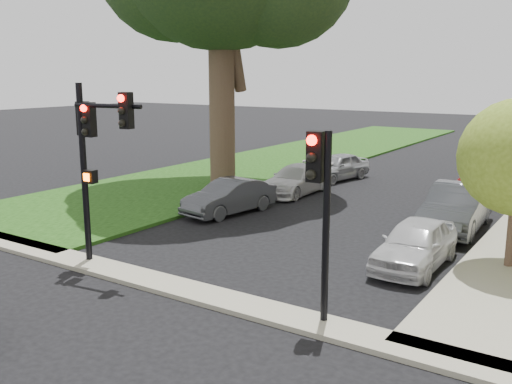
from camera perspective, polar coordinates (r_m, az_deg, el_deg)
The scene contains 11 objects.
ground at distance 12.89m, azimuth -12.62°, elevation -12.58°, with size 140.00×140.00×0.00m, color black.
grass_strip at distance 36.93m, azimuth 4.56°, elevation 3.63°, with size 8.00×44.00×0.12m, color black.
sidewalk_cross at distance 14.21m, azimuth -6.77°, elevation -9.76°, with size 60.00×1.00×0.12m, color #A5A388.
traffic_signal_main at distance 15.90m, azimuth -15.99°, elevation 4.84°, with size 2.46×0.64×5.02m.
traffic_signal_secondary at distance 11.71m, azimuth 6.47°, elevation 0.04°, with size 0.53×0.43×4.14m.
car_parked_0 at distance 16.33m, azimuth 15.65°, elevation -4.99°, with size 1.58×3.92×1.34m, color silver.
car_parked_1 at distance 20.54m, azimuth 19.41°, elevation -1.48°, with size 1.67×4.78×1.58m, color #3F4247.
car_parked_2 at distance 26.91m, azimuth 22.57°, elevation 1.17°, with size 2.41×5.23×1.45m, color maroon.
car_parked_5 at distance 21.71m, azimuth -2.66°, elevation -0.49°, with size 1.38×3.97×1.31m, color #3F4247.
car_parked_6 at distance 25.38m, azimuth 4.02°, elevation 1.24°, with size 1.78×4.38×1.27m, color silver.
car_parked_7 at distance 28.90m, azimuth 8.08°, elevation 2.53°, with size 1.60×3.98×1.36m, color #999BA0.
Camera 1 is at (8.59, -8.05, 5.25)m, focal length 40.00 mm.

